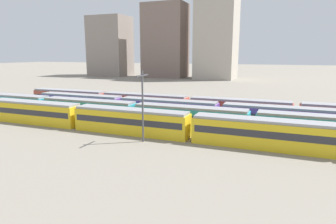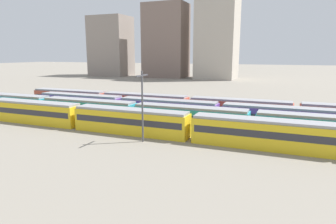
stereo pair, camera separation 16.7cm
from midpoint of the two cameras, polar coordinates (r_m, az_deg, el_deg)
ground_plane at (r=61.82m, az=-18.92°, el=-0.44°), size 600.00×600.00×0.00m
train_track_1 at (r=44.55m, az=15.76°, el=-2.06°), size 112.50×3.06×3.75m
train_track_3 at (r=55.06m, az=13.41°, el=0.52°), size 93.60×3.06×3.75m
catenary_pole_0 at (r=39.55m, az=-5.00°, el=1.73°), size 0.24×3.20×9.55m
distant_building_0 at (r=167.30m, az=-11.03°, el=12.23°), size 20.09×16.19×31.23m
distant_building_1 at (r=152.58m, az=-0.56°, el=13.44°), size 20.68×14.70×35.89m
distant_building_2 at (r=145.08m, az=9.32°, el=15.36°), size 17.91×18.45×45.73m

